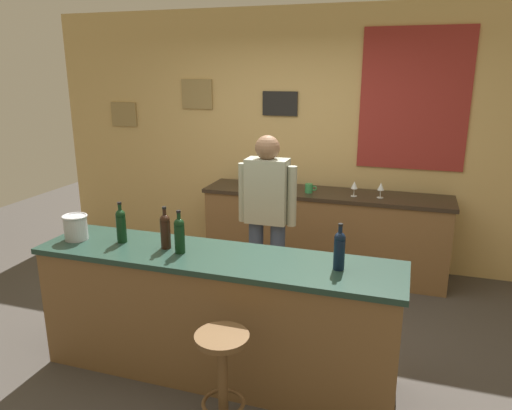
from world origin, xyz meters
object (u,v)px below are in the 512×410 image
ice_bucket (76,227)px  bartender (267,214)px  wine_bottle_d (339,249)px  coffee_mug (309,188)px  wine_bottle_a (121,224)px  bar_stool (223,368)px  wine_bottle_c (179,234)px  wine_glass_a (354,186)px  wine_glass_b (381,187)px  wine_bottle_b (165,230)px

ice_bucket → bartender: bearing=41.0°
wine_bottle_d → coffee_mug: 2.05m
wine_bottle_a → wine_bottle_d: same height
bar_stool → wine_bottle_c: (-0.52, 0.54, 0.60)m
coffee_mug → bartender: bearing=-99.6°
wine_bottle_c → wine_glass_a: (0.95, 2.01, -0.05)m
wine_bottle_a → ice_bucket: bearing=-171.5°
bartender → bar_stool: (0.21, -1.57, -0.48)m
bartender → coffee_mug: (0.17, 0.98, 0.01)m
wine_glass_a → wine_glass_b: bearing=3.9°
wine_bottle_d → wine_bottle_a: bearing=179.8°
wine_bottle_c → wine_glass_b: wine_bottle_c is taller
bartender → wine_bottle_a: bearing=-130.2°
bartender → wine_glass_b: 1.34m
bartender → wine_glass_a: bearing=57.3°
wine_glass_b → bartender: bearing=-131.7°
wine_bottle_d → ice_bucket: 1.95m
wine_bottle_c → ice_bucket: 0.86m
bartender → wine_bottle_d: size_ratio=5.29×
wine_bottle_c → wine_glass_b: bearing=59.2°
wine_bottle_b → wine_bottle_c: (0.14, -0.05, 0.00)m
bar_stool → wine_glass_a: (0.42, 2.55, 0.55)m
bartender → wine_bottle_c: bearing=-107.1°
bar_stool → coffee_mug: (-0.04, 2.55, 0.49)m
wine_bottle_b → coffee_mug: bearing=72.4°
wine_glass_a → wine_glass_b: same height
bartender → bar_stool: 1.66m
wine_glass_b → wine_bottle_c: bearing=-120.8°
wine_glass_a → coffee_mug: size_ratio=1.24×
bar_stool → wine_bottle_a: bearing=149.7°
wine_bottle_a → coffee_mug: size_ratio=2.45×
wine_bottle_a → ice_bucket: size_ratio=1.63×
wine_bottle_c → coffee_mug: 2.07m
wine_bottle_c → wine_glass_a: size_ratio=1.97×
wine_bottle_a → coffee_mug: 2.19m
wine_bottle_c → coffee_mug: size_ratio=2.45×
bar_stool → ice_bucket: (-1.39, 0.55, 0.56)m
wine_bottle_a → wine_bottle_d: size_ratio=1.00×
bar_stool → wine_bottle_b: wine_bottle_b is taller
wine_bottle_b → ice_bucket: 0.73m
wine_bottle_a → wine_bottle_b: (0.37, -0.01, 0.00)m
wine_glass_b → coffee_mug: size_ratio=1.24×
wine_bottle_c → coffee_mug: (0.48, 2.01, -0.11)m
bar_stool → coffee_mug: bearing=90.9°
bar_stool → wine_bottle_d: (0.57, 0.59, 0.60)m
wine_bottle_b → wine_bottle_c: size_ratio=1.00×
bartender → ice_bucket: 1.57m
bar_stool → wine_glass_b: (0.68, 2.57, 0.55)m
bar_stool → wine_bottle_a: size_ratio=2.22×
bartender → wine_bottle_a: 1.28m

